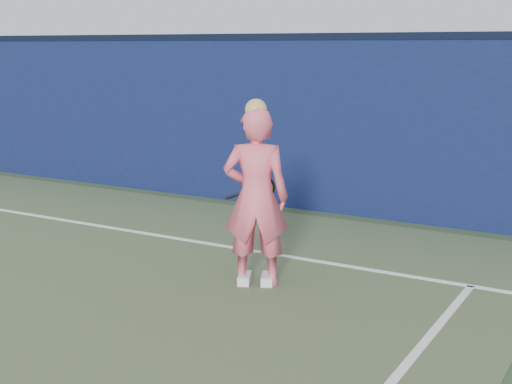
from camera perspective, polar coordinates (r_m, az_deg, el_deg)
The scene contains 4 objects.
backstop_wall at distance 11.58m, azimuth -3.60°, elevation 5.80°, with size 24.00×0.40×2.50m, color #0D153C.
wall_cap at distance 11.52m, azimuth -3.69°, elevation 12.25°, with size 24.00×0.42×0.10m, color black.
player at distance 7.22m, azimuth -0.00°, elevation -0.39°, with size 0.79×0.67×1.91m.
racket at distance 7.67m, azimuth 0.29°, elevation 0.25°, with size 0.48×0.34×0.29m.
Camera 1 is at (6.33, -3.12, 2.44)m, focal length 50.00 mm.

